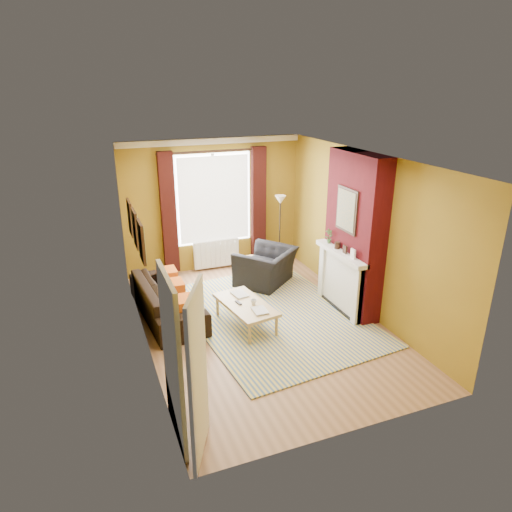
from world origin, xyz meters
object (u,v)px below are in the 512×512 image
Objects in this scene: floor_lamp at (280,211)px; sofa at (167,299)px; armchair at (266,267)px; coffee_table at (246,306)px; wicker_stool at (252,267)px.

sofa is at bearing -154.36° from floor_lamp.
armchair is 0.84× the size of coffee_table.
sofa is 1.95× the size of armchair.
wicker_stool reaches higher than coffee_table.
armchair reaches higher than coffee_table.
floor_lamp reaches higher than coffee_table.
sofa is at bearing -151.58° from wicker_stool.
sofa is 1.43m from coffee_table.
floor_lamp is at bearing -69.10° from sofa.
armchair is 1.76m from coffee_table.
sofa is 2.26m from wicker_stool.
sofa is 1.63× the size of coffee_table.
wicker_stool is (0.83, 1.92, -0.16)m from coffee_table.
coffee_table is 0.82× the size of floor_lamp.
wicker_stool is (-0.14, 0.45, -0.15)m from armchair.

